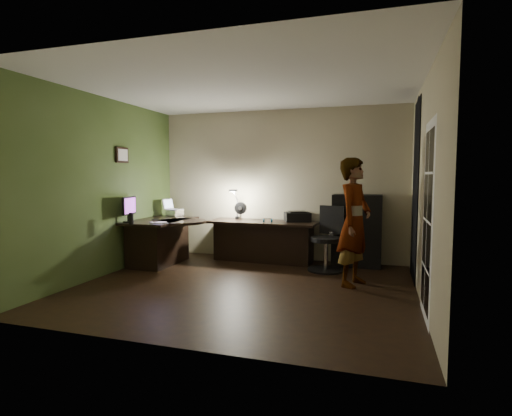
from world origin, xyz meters
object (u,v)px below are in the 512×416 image
(monitor, at_px, (128,213))
(office_chair, at_px, (326,239))
(desk_right, at_px, (262,241))
(cabinet, at_px, (357,230))
(desk_left, at_px, (161,242))
(person, at_px, (354,222))

(monitor, bearing_deg, office_chair, 4.66)
(desk_right, relative_size, office_chair, 1.87)
(office_chair, bearing_deg, cabinet, 64.68)
(desk_left, height_order, desk_right, desk_left)
(monitor, height_order, person, person)
(desk_right, bearing_deg, cabinet, 7.68)
(monitor, relative_size, person, 0.25)
(cabinet, height_order, monitor, cabinet)
(desk_left, distance_m, office_chair, 2.80)
(monitor, distance_m, person, 3.53)
(desk_right, relative_size, person, 1.09)
(cabinet, bearing_deg, office_chair, -130.84)
(desk_left, height_order, monitor, monitor)
(monitor, bearing_deg, cabinet, 10.30)
(desk_left, bearing_deg, cabinet, 15.17)
(desk_left, height_order, office_chair, office_chair)
(desk_left, bearing_deg, person, -6.05)
(desk_right, bearing_deg, person, -30.73)
(desk_left, relative_size, cabinet, 1.10)
(monitor, xyz_separation_m, person, (3.53, 0.15, -0.04))
(monitor, distance_m, office_chair, 3.20)
(desk_left, distance_m, cabinet, 3.34)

